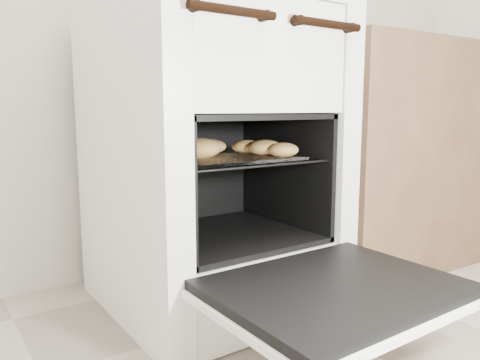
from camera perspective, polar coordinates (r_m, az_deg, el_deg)
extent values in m
cube|color=white|center=(1.36, -3.73, 3.24)|extent=(0.58, 0.62, 0.89)
cylinder|color=black|center=(1.02, -0.78, 19.97)|extent=(0.21, 0.02, 0.02)
cylinder|color=black|center=(1.19, 10.65, 18.21)|extent=(0.21, 0.02, 0.02)
cube|color=black|center=(1.03, 11.43, -12.78)|extent=(0.50, 0.39, 0.02)
cube|color=white|center=(1.03, 11.40, -13.67)|extent=(0.52, 0.41, 0.02)
cylinder|color=black|center=(1.20, -10.38, 1.95)|extent=(0.01, 0.41, 0.01)
cylinder|color=black|center=(1.42, 5.14, 3.10)|extent=(0.01, 0.41, 0.01)
cylinder|color=black|center=(1.14, 3.34, 1.74)|extent=(0.42, 0.01, 0.01)
cylinder|color=black|center=(1.46, -6.08, 3.25)|extent=(0.42, 0.01, 0.01)
cylinder|color=black|center=(1.21, -8.92, 2.07)|extent=(0.01, 0.39, 0.01)
cylinder|color=black|center=(1.24, -6.49, 2.26)|extent=(0.01, 0.39, 0.01)
cylinder|color=black|center=(1.26, -4.17, 2.44)|extent=(0.01, 0.39, 0.01)
cylinder|color=black|center=(1.29, -1.96, 2.60)|extent=(0.01, 0.39, 0.01)
cylinder|color=black|center=(1.33, 0.16, 2.76)|extent=(0.01, 0.39, 0.01)
cylinder|color=black|center=(1.36, 2.17, 2.90)|extent=(0.01, 0.39, 0.01)
cylinder|color=black|center=(1.40, 4.08, 3.03)|extent=(0.01, 0.39, 0.01)
cube|color=white|center=(1.28, -1.49, 2.79)|extent=(0.33, 0.29, 0.01)
ellipsoid|color=tan|center=(1.35, 0.85, 4.09)|extent=(0.10, 0.10, 0.04)
ellipsoid|color=tan|center=(1.26, 5.27, 3.71)|extent=(0.11, 0.11, 0.04)
ellipsoid|color=tan|center=(1.27, -4.68, 3.84)|extent=(0.13, 0.13, 0.04)
ellipsoid|color=tan|center=(1.21, -4.94, 3.87)|extent=(0.14, 0.14, 0.05)
ellipsoid|color=tan|center=(1.30, 3.06, 3.98)|extent=(0.13, 0.13, 0.04)
ellipsoid|color=tan|center=(1.34, -3.82, 4.10)|extent=(0.12, 0.12, 0.04)
cube|color=brown|center=(1.89, 17.36, 3.12)|extent=(0.83, 0.57, 0.81)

